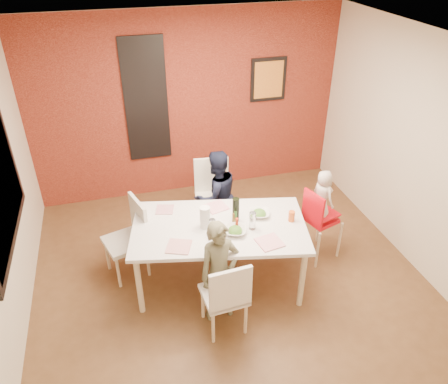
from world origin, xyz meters
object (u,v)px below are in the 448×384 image
object	(u,v)px
chair_left	(131,234)
child_near	(220,272)
toddler	(323,195)
high_chair	(318,218)
paper_towel_roll	(205,217)
wine_bottle	(236,210)
chair_near	(227,295)
child_far	(216,196)
dining_table	(219,231)
chair_far	(212,191)

from	to	relation	value
chair_left	child_near	distance (m)	1.25
toddler	high_chair	bearing A→B (deg)	105.62
paper_towel_roll	wine_bottle	bearing A→B (deg)	2.99
chair_near	child_far	distance (m)	1.63
child_near	toddler	distance (m)	1.59
chair_near	high_chair	bearing A→B (deg)	-152.21
wine_bottle	paper_towel_roll	size ratio (longest dim) A/B	1.15
dining_table	child_far	world-z (taller)	child_far
chair_left	chair_far	bearing A→B (deg)	102.51
dining_table	child_far	distance (m)	0.87
toddler	paper_towel_roll	bearing A→B (deg)	78.51
toddler	paper_towel_roll	world-z (taller)	toddler
high_chair	toddler	size ratio (longest dim) A/B	1.49
chair_far	paper_towel_roll	distance (m)	1.18
chair_left	toddler	xyz separation A→B (m)	(2.24, -0.31, 0.34)
chair_near	toddler	size ratio (longest dim) A/B	1.43
high_chair	child_near	size ratio (longest dim) A/B	0.80
chair_near	chair_left	size ratio (longest dim) A/B	0.95
dining_table	chair_near	bearing A→B (deg)	-99.52
chair_left	child_near	size ratio (longest dim) A/B	0.81
chair_near	toddler	world-z (taller)	toddler
chair_near	wine_bottle	size ratio (longest dim) A/B	3.16
dining_table	child_near	size ratio (longest dim) A/B	1.75
child_far	wine_bottle	size ratio (longest dim) A/B	4.33
dining_table	child_far	size ratio (longest dim) A/B	1.66
wine_bottle	chair_far	bearing A→B (deg)	90.26
chair_far	chair_near	bearing A→B (deg)	-92.74
high_chair	child_near	xyz separation A→B (m)	(-1.41, -0.63, 0.02)
chair_left	child_far	distance (m)	1.20
child_far	paper_towel_roll	bearing A→B (deg)	51.89
dining_table	chair_near	xyz separation A→B (m)	(-0.13, -0.75, -0.21)
high_chair	wine_bottle	xyz separation A→B (m)	(-1.07, -0.08, 0.36)
chair_far	wine_bottle	size ratio (longest dim) A/B	3.40
chair_near	dining_table	bearing A→B (deg)	-103.73
chair_far	chair_left	distance (m)	1.31
child_near	chair_left	bearing A→B (deg)	121.99
dining_table	toddler	distance (m)	1.31
dining_table	high_chair	size ratio (longest dim) A/B	2.18
child_far	child_near	bearing A→B (deg)	60.97
high_chair	chair_left	bearing A→B (deg)	63.68
chair_far	child_far	bearing A→B (deg)	-85.39
chair_near	paper_towel_roll	size ratio (longest dim) A/B	3.64
child_far	high_chair	bearing A→B (deg)	130.63
chair_left	high_chair	xyz separation A→B (m)	(2.21, -0.32, 0.04)
child_near	chair_far	bearing A→B (deg)	70.23
toddler	child_far	bearing A→B (deg)	41.56
wine_bottle	child_far	bearing A→B (deg)	91.12
chair_near	child_far	world-z (taller)	child_far
high_chair	child_far	bearing A→B (deg)	38.50
chair_left	paper_towel_roll	world-z (taller)	paper_towel_roll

